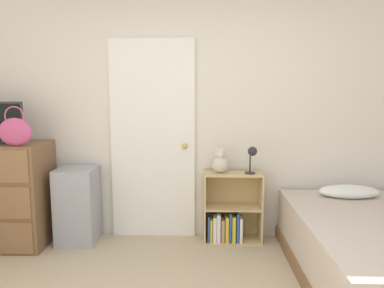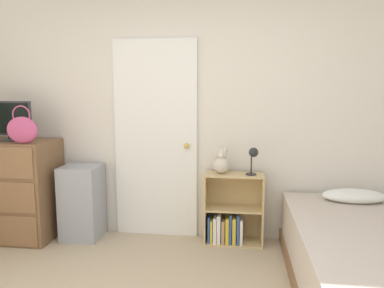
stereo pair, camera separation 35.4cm
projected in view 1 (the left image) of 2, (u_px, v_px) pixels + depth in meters
wall_back at (195, 113)px, 3.78m from camera, size 10.00×0.06×2.55m
door_closed at (153, 140)px, 3.78m from camera, size 0.85×0.09×2.01m
dresser at (2, 194)px, 3.63m from camera, size 0.87×0.55×1.01m
handbag at (15, 131)px, 3.34m from camera, size 0.30×0.09×0.36m
storage_bin at (78, 205)px, 3.71m from camera, size 0.37×0.38×0.75m
bookshelf at (229, 215)px, 3.74m from camera, size 0.57×0.27×0.70m
teddy_bear at (220, 162)px, 3.66m from camera, size 0.16×0.16×0.25m
desk_lamp at (252, 155)px, 3.61m from camera, size 0.11×0.11×0.27m
bed at (381, 253)px, 2.90m from camera, size 1.25×1.92×0.62m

